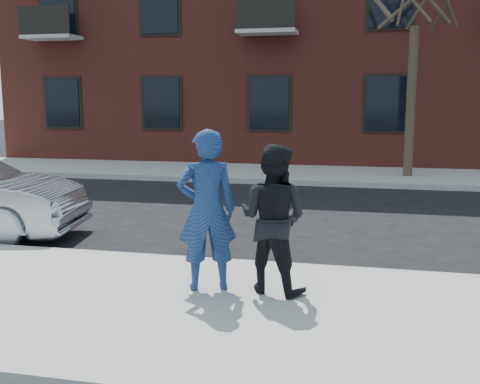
# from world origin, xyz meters

# --- Properties ---
(ground) EXTENTS (100.00, 100.00, 0.00)m
(ground) POSITION_xyz_m (0.00, 0.00, 0.00)
(ground) COLOR black
(ground) RESTS_ON ground
(near_sidewalk) EXTENTS (50.00, 3.50, 0.15)m
(near_sidewalk) POSITION_xyz_m (0.00, -0.25, 0.07)
(near_sidewalk) COLOR #9B9992
(near_sidewalk) RESTS_ON ground
(near_curb) EXTENTS (50.00, 0.10, 0.15)m
(near_curb) POSITION_xyz_m (0.00, 1.55, 0.07)
(near_curb) COLOR #999691
(near_curb) RESTS_ON ground
(far_sidewalk) EXTENTS (50.00, 3.50, 0.15)m
(far_sidewalk) POSITION_xyz_m (0.00, 11.25, 0.07)
(far_sidewalk) COLOR #9B9992
(far_sidewalk) RESTS_ON ground
(far_curb) EXTENTS (50.00, 0.10, 0.15)m
(far_curb) POSITION_xyz_m (0.00, 9.45, 0.07)
(far_curb) COLOR #999691
(far_curb) RESTS_ON ground
(apartment_building) EXTENTS (24.30, 10.30, 12.30)m
(apartment_building) POSITION_xyz_m (2.00, 18.00, 6.16)
(apartment_building) COLOR maroon
(apartment_building) RESTS_ON ground
(man_hoodie) EXTENTS (0.80, 0.66, 1.88)m
(man_hoodie) POSITION_xyz_m (1.50, 0.34, 1.09)
(man_hoodie) COLOR navy
(man_hoodie) RESTS_ON near_sidewalk
(man_peacoat) EXTENTS (0.98, 0.86, 1.71)m
(man_peacoat) POSITION_xyz_m (2.26, 0.43, 1.01)
(man_peacoat) COLOR black
(man_peacoat) RESTS_ON near_sidewalk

